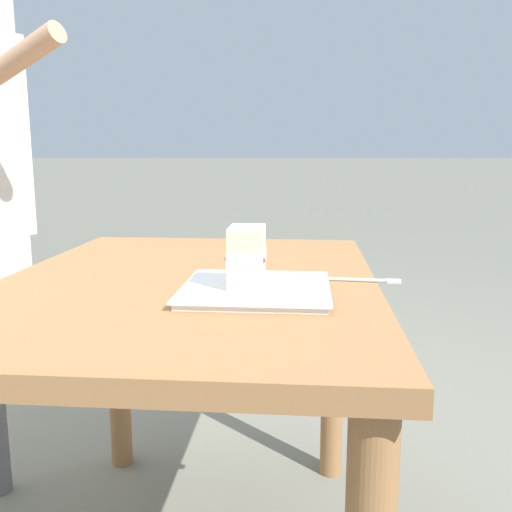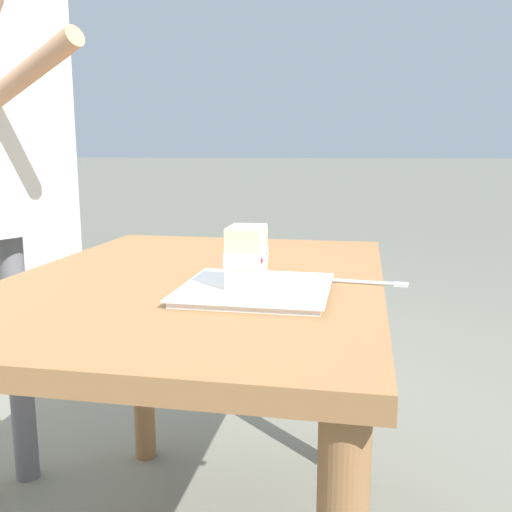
# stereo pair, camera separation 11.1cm
# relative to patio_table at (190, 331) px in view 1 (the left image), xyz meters

# --- Properties ---
(patio_table) EXTENTS (1.14, 0.82, 0.76)m
(patio_table) POSITION_rel_patio_table_xyz_m (0.00, 0.00, 0.00)
(patio_table) COLOR olive
(patio_table) RESTS_ON ground
(dessert_plate) EXTENTS (0.29, 0.29, 0.02)m
(dessert_plate) POSITION_rel_patio_table_xyz_m (0.13, 0.16, 0.13)
(dessert_plate) COLOR white
(dessert_plate) RESTS_ON patio_table
(cake_slice) EXTENTS (0.09, 0.08, 0.12)m
(cake_slice) POSITION_rel_patio_table_xyz_m (0.14, 0.14, 0.20)
(cake_slice) COLOR beige
(cake_slice) RESTS_ON dessert_plate
(dessert_fork) EXTENTS (0.03, 0.17, 0.01)m
(dessert_fork) POSITION_rel_patio_table_xyz_m (0.01, 0.39, 0.13)
(dessert_fork) COLOR silver
(dessert_fork) RESTS_ON patio_table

